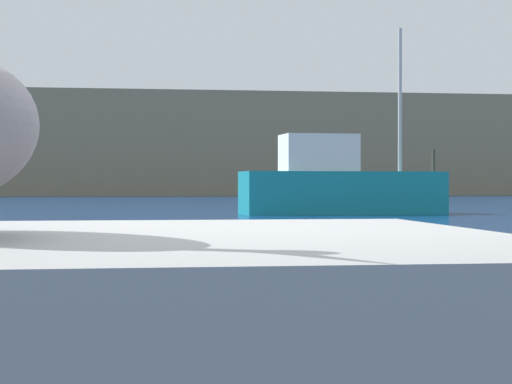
# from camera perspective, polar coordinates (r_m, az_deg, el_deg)

# --- Properties ---
(hillside_backdrop) EXTENTS (140.00, 15.13, 8.25)m
(hillside_backdrop) POSITION_cam_1_polar(r_m,az_deg,el_deg) (76.86, -7.59, 2.89)
(hillside_backdrop) COLOR #7F755B
(hillside_backdrop) RESTS_ON ground
(fishing_boat_teal) EXTENTS (6.28, 2.19, 5.74)m
(fishing_boat_teal) POSITION_cam_1_polar(r_m,az_deg,el_deg) (27.39, 5.26, 0.46)
(fishing_boat_teal) COLOR teal
(fishing_boat_teal) RESTS_ON ground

